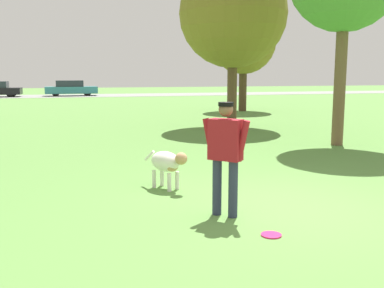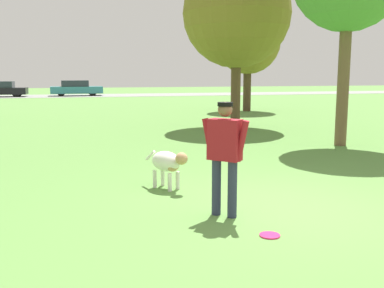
{
  "view_description": "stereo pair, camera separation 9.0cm",
  "coord_description": "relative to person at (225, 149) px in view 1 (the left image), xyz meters",
  "views": [
    {
      "loc": [
        -3.03,
        -5.82,
        1.97
      ],
      "look_at": [
        -1.19,
        0.76,
        0.9
      ],
      "focal_mm": 42.0,
      "sensor_mm": 36.0,
      "label": 1
    },
    {
      "loc": [
        -2.95,
        -5.84,
        1.97
      ],
      "look_at": [
        -1.19,
        0.76,
        0.9
      ],
      "focal_mm": 42.0,
      "sensor_mm": 36.0,
      "label": 2
    }
  ],
  "objects": [
    {
      "name": "tree_mid_center",
      "position": [
        3.85,
        9.94,
        3.16
      ],
      "size": [
        3.9,
        3.9,
        6.07
      ],
      "color": "brown",
      "rests_on": "ground_plane"
    },
    {
      "name": "parked_car_teal",
      "position": [
        -1.63,
        36.11,
        -0.27
      ],
      "size": [
        4.56,
        1.93,
        1.38
      ],
      "rotation": [
        0.0,
        0.0,
        0.02
      ],
      "color": "teal",
      "rests_on": "ground_plane"
    },
    {
      "name": "tree_far_right",
      "position": [
        6.99,
        16.66,
        2.68
      ],
      "size": [
        3.41,
        3.41,
        5.35
      ],
      "color": "#4C3826",
      "rests_on": "ground_plane"
    },
    {
      "name": "frisbee",
      "position": [
        0.28,
        -0.9,
        -0.93
      ],
      "size": [
        0.25,
        0.25,
        0.02
      ],
      "color": "#E52366",
      "rests_on": "ground_plane"
    },
    {
      "name": "ground_plane",
      "position": [
        0.95,
        0.1,
        -0.94
      ],
      "size": [
        120.0,
        120.0,
        0.0
      ],
      "primitive_type": "plane",
      "color": "#56843D"
    },
    {
      "name": "dog",
      "position": [
        -0.45,
        1.66,
        -0.48
      ],
      "size": [
        0.65,
        0.91,
        0.68
      ],
      "rotation": [
        0.0,
        0.0,
        5.27
      ],
      "color": "silver",
      "rests_on": "ground_plane"
    },
    {
      "name": "far_road_strip",
      "position": [
        0.95,
        36.21,
        -0.94
      ],
      "size": [
        120.0,
        6.0,
        0.01
      ],
      "color": "gray",
      "rests_on": "ground_plane"
    },
    {
      "name": "person",
      "position": [
        0.0,
        0.0,
        0.0
      ],
      "size": [
        0.56,
        0.57,
        1.59
      ],
      "rotation": [
        0.0,
        0.0,
        -0.79
      ],
      "color": "#2D334C",
      "rests_on": "ground_plane"
    }
  ]
}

